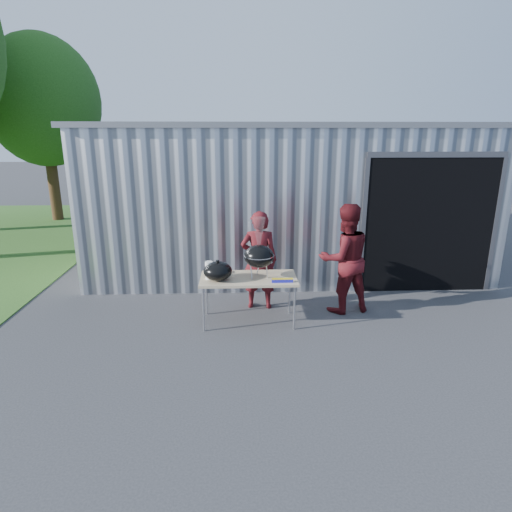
{
  "coord_description": "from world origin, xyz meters",
  "views": [
    {
      "loc": [
        -0.22,
        -5.9,
        2.93
      ],
      "look_at": [
        0.04,
        0.56,
        1.05
      ],
      "focal_mm": 30.0,
      "sensor_mm": 36.0,
      "label": 1
    }
  ],
  "objects_px": {
    "person_cook": "(259,260)",
    "person_bystander": "(344,259)",
    "folding_table": "(248,280)",
    "kettle_grill": "(259,252)"
  },
  "relations": [
    {
      "from": "folding_table",
      "to": "kettle_grill",
      "type": "xyz_separation_m",
      "value": [
        0.16,
        -0.01,
        0.46
      ]
    },
    {
      "from": "folding_table",
      "to": "kettle_grill",
      "type": "distance_m",
      "value": 0.48
    },
    {
      "from": "person_cook",
      "to": "person_bystander",
      "type": "relative_size",
      "value": 0.92
    },
    {
      "from": "person_cook",
      "to": "person_bystander",
      "type": "xyz_separation_m",
      "value": [
        1.41,
        -0.21,
        0.07
      ]
    },
    {
      "from": "folding_table",
      "to": "person_cook",
      "type": "bearing_deg",
      "value": 72.25
    },
    {
      "from": "kettle_grill",
      "to": "person_bystander",
      "type": "height_order",
      "value": "person_bystander"
    },
    {
      "from": "folding_table",
      "to": "person_bystander",
      "type": "relative_size",
      "value": 0.82
    },
    {
      "from": "person_bystander",
      "to": "person_cook",
      "type": "bearing_deg",
      "value": -21.27
    },
    {
      "from": "kettle_grill",
      "to": "person_bystander",
      "type": "bearing_deg",
      "value": 15.65
    },
    {
      "from": "folding_table",
      "to": "kettle_grill",
      "type": "bearing_deg",
      "value": -1.89
    }
  ]
}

